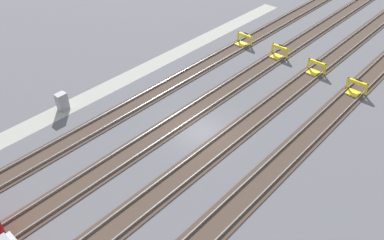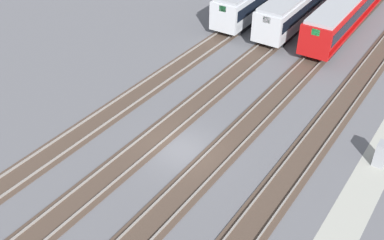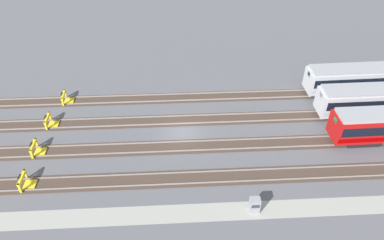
# 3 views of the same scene
# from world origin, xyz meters

# --- Properties ---
(ground_plane) EXTENTS (400.00, 400.00, 0.00)m
(ground_plane) POSITION_xyz_m (0.00, 0.00, 0.00)
(ground_plane) COLOR #5B5B60
(service_walkway) EXTENTS (54.00, 2.00, 0.01)m
(service_walkway) POSITION_xyz_m (0.00, -10.90, 0.00)
(service_walkway) COLOR #9E9E93
(service_walkway) RESTS_ON ground
(rail_track_nearest) EXTENTS (90.00, 2.23, 0.21)m
(rail_track_nearest) POSITION_xyz_m (0.00, -6.81, 0.04)
(rail_track_nearest) COLOR #47382D
(rail_track_nearest) RESTS_ON ground
(rail_track_near_inner) EXTENTS (90.00, 2.24, 0.21)m
(rail_track_near_inner) POSITION_xyz_m (0.00, -2.27, 0.04)
(rail_track_near_inner) COLOR #47382D
(rail_track_near_inner) RESTS_ON ground
(rail_track_middle) EXTENTS (90.00, 2.24, 0.21)m
(rail_track_middle) POSITION_xyz_m (0.00, 2.27, 0.04)
(rail_track_middle) COLOR #47382D
(rail_track_middle) RESTS_ON ground
(rail_track_far_inner) EXTENTS (90.00, 2.23, 0.21)m
(rail_track_far_inner) POSITION_xyz_m (0.00, 6.81, 0.04)
(rail_track_far_inner) COLOR #47382D
(rail_track_far_inner) RESTS_ON ground
(subway_car_front_row_centre) EXTENTS (18.03, 3.06, 3.70)m
(subway_car_front_row_centre) POSITION_xyz_m (24.67, 2.24, 2.04)
(subway_car_front_row_centre) COLOR #B7BABF
(subway_car_front_row_centre) RESTS_ON ground
(subway_car_front_row_right_inner) EXTENTS (18.04, 3.13, 3.70)m
(subway_car_front_row_right_inner) POSITION_xyz_m (24.67, -2.22, 2.04)
(subway_car_front_row_right_inner) COLOR #A80F0F
(subway_car_front_row_right_inner) RESTS_ON ground
(electrical_cabinet) EXTENTS (0.90, 0.73, 1.60)m
(electrical_cabinet) POSITION_xyz_m (5.94, -10.98, 0.80)
(electrical_cabinet) COLOR gray
(electrical_cabinet) RESTS_ON ground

